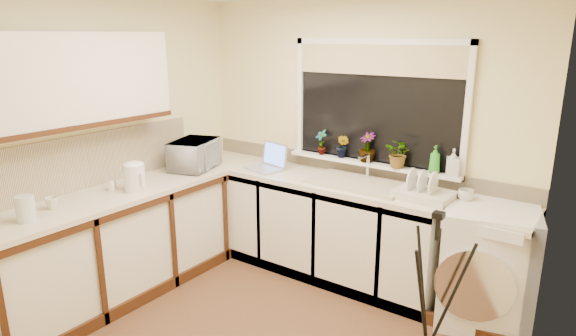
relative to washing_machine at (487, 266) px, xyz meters
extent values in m
plane|color=beige|center=(-1.29, 0.29, 0.77)|extent=(3.20, 0.00, 3.20)
plane|color=beige|center=(-1.29, -2.71, 0.77)|extent=(3.20, 0.00, 3.20)
plane|color=beige|center=(-2.89, -1.21, 0.77)|extent=(0.00, 3.00, 3.00)
plane|color=beige|center=(0.31, -1.21, 0.77)|extent=(0.00, 3.00, 3.00)
cube|color=silver|center=(-1.62, -0.01, -0.03)|extent=(2.55, 0.60, 0.86)
cube|color=silver|center=(-2.59, -1.51, -0.03)|extent=(0.54, 2.40, 0.86)
cube|color=beige|center=(-1.29, -0.01, 0.42)|extent=(3.20, 0.60, 0.04)
cube|color=beige|center=(-2.59, -1.51, 0.42)|extent=(0.60, 2.40, 0.04)
cube|color=silver|center=(-2.73, -1.66, 1.34)|extent=(0.28, 1.90, 0.70)
cube|color=beige|center=(-2.88, -1.51, 0.67)|extent=(0.02, 2.40, 0.45)
cube|color=beige|center=(-1.29, 0.28, 0.51)|extent=(3.20, 0.02, 0.14)
cube|color=black|center=(-1.09, 0.27, 1.09)|extent=(1.50, 0.02, 1.00)
cube|color=tan|center=(-1.09, 0.25, 1.47)|extent=(1.50, 0.02, 0.25)
cube|color=white|center=(-1.09, 0.22, 0.58)|extent=(1.60, 0.14, 0.03)
cube|color=tan|center=(-1.09, -0.01, 0.45)|extent=(0.82, 0.46, 0.03)
cylinder|color=silver|center=(-1.09, 0.17, 0.56)|extent=(0.03, 0.03, 0.24)
cube|color=white|center=(0.00, 0.00, 0.00)|extent=(0.77, 0.76, 0.92)
cube|color=#A5A4AC|center=(-2.03, -0.11, 0.45)|extent=(0.37, 0.31, 0.02)
cube|color=#5C84FA|center=(-2.00, 0.03, 0.57)|extent=(0.33, 0.12, 0.23)
cylinder|color=white|center=(-2.49, -1.21, 0.55)|extent=(0.17, 0.17, 0.22)
cube|color=beige|center=(-0.50, -0.05, 0.47)|extent=(0.45, 0.35, 0.06)
cylinder|color=silver|center=(-2.54, -2.07, 0.53)|extent=(0.12, 0.12, 0.18)
cylinder|color=white|center=(-2.64, -1.32, 0.49)|extent=(0.07, 0.07, 0.10)
imported|color=silver|center=(-2.59, -0.45, 0.58)|extent=(0.48, 0.58, 0.27)
imported|color=#999999|center=(-1.59, 0.20, 0.71)|extent=(0.14, 0.12, 0.23)
imported|color=#999999|center=(-1.37, 0.21, 0.70)|extent=(0.13, 0.11, 0.21)
imported|color=#999999|center=(-1.13, 0.21, 0.72)|extent=(0.18, 0.18, 0.26)
imported|color=#999999|center=(-0.82, 0.18, 0.71)|extent=(0.26, 0.23, 0.25)
imported|color=green|center=(-0.52, 0.19, 0.70)|extent=(0.09, 0.09, 0.22)
imported|color=#999999|center=(-0.38, 0.21, 0.70)|extent=(0.12, 0.12, 0.22)
imported|color=beige|center=(-0.22, 0.08, 0.49)|extent=(0.14, 0.14, 0.09)
imported|color=beige|center=(-2.63, -1.84, 0.49)|extent=(0.11, 0.11, 0.09)
camera|label=1|loc=(0.71, -3.57, 1.67)|focal=30.38mm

